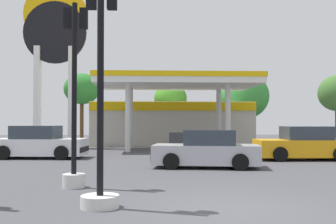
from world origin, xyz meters
TOP-DOWN VIEW (x-y plane):
  - ground_plane at (0.00, 0.00)m, footprint 90.00×90.00m
  - gas_station at (0.04, 22.38)m, footprint 11.92×12.80m
  - station_pole_sign at (-8.11, 18.92)m, footprint 4.26×0.56m
  - car_1 at (0.55, 7.19)m, footprint 4.31×2.35m
  - car_2 at (5.55, 10.07)m, footprint 4.43×2.11m
  - car_3 at (-7.07, 11.45)m, footprint 4.57×2.30m
  - traffic_signal_0 at (-3.72, 2.78)m, footprint 0.65×0.66m
  - traffic_signal_2 at (-2.70, 0.24)m, footprint 0.80×0.80m
  - tree_1 at (-8.06, 29.37)m, footprint 3.38×3.38m
  - tree_2 at (0.30, 28.68)m, footprint 3.08×3.08m
  - tree_3 at (7.15, 28.28)m, footprint 4.69×4.69m

SIDE VIEW (x-z plane):
  - ground_plane at x=0.00m, z-range 0.00..0.00m
  - car_1 at x=0.55m, z-range -0.07..1.40m
  - car_2 at x=5.55m, z-range -0.07..1.49m
  - car_3 at x=-7.07m, z-range -0.07..1.51m
  - traffic_signal_2 at x=-2.70m, z-range -0.70..4.17m
  - gas_station at x=0.04m, z-range -0.37..4.28m
  - traffic_signal_0 at x=-3.72m, z-range -0.52..4.52m
  - tree_2 at x=0.30m, z-range 1.31..6.61m
  - tree_3 at x=7.15m, z-range 1.00..7.34m
  - tree_1 at x=-8.06m, z-range 1.67..8.04m
  - station_pole_sign at x=-8.11m, z-range 1.49..12.76m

